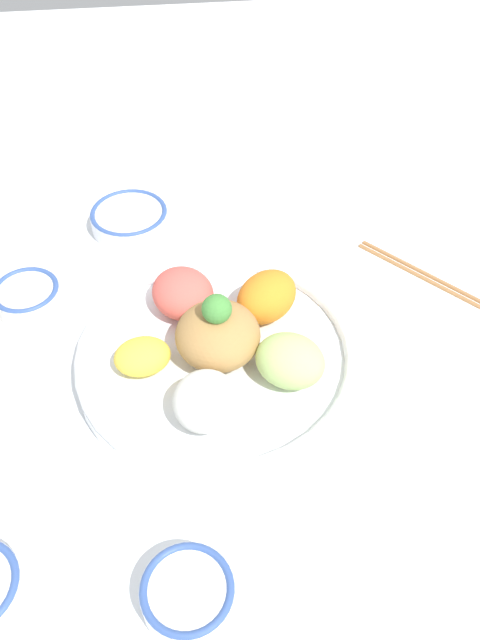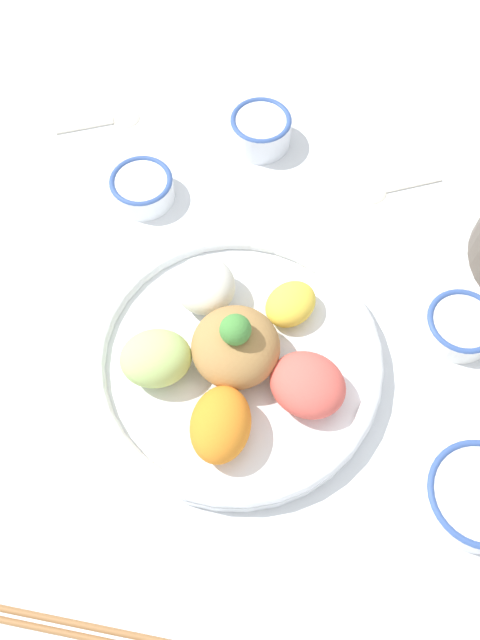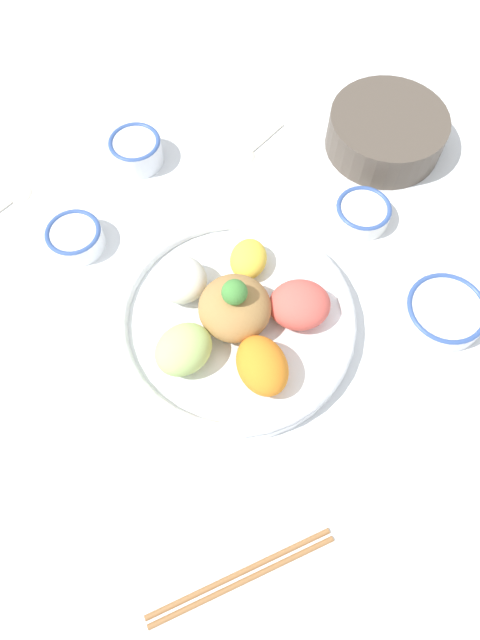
% 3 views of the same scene
% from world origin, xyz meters
% --- Properties ---
extents(ground_plane, '(2.40, 2.40, 0.00)m').
position_xyz_m(ground_plane, '(0.00, 0.00, 0.00)').
color(ground_plane, white).
extents(salad_platter, '(0.35, 0.35, 0.12)m').
position_xyz_m(salad_platter, '(0.02, 0.03, 0.03)').
color(salad_platter, white).
rests_on(salad_platter, ground_plane).
extents(sauce_bowl_red, '(0.09, 0.09, 0.04)m').
position_xyz_m(sauce_bowl_red, '(-0.03, -0.25, 0.02)').
color(sauce_bowl_red, white).
rests_on(sauce_bowl_red, ground_plane).
extents(rice_bowl_blue, '(0.09, 0.09, 0.03)m').
position_xyz_m(rice_bowl_blue, '(-0.22, 0.16, 0.02)').
color(rice_bowl_blue, white).
rests_on(rice_bowl_blue, ground_plane).
extents(sauce_bowl_dark, '(0.12, 0.12, 0.03)m').
position_xyz_m(sauce_bowl_dark, '(-0.09, 0.31, 0.02)').
color(sauce_bowl_dark, white).
rests_on(sauce_bowl_dark, ground_plane).
extents(rice_bowl_plain, '(0.09, 0.09, 0.05)m').
position_xyz_m(rice_bowl_plain, '(-0.22, -0.23, 0.03)').
color(rice_bowl_plain, white).
rests_on(rice_bowl_plain, ground_plane).
extents(chopsticks_pair_near, '(0.17, 0.19, 0.01)m').
position_xyz_m(chopsticks_pair_near, '(0.34, 0.14, 0.00)').
color(chopsticks_pair_near, '#9E6B3D').
rests_on(chopsticks_pair_near, ground_plane).
extents(serving_spoon_main, '(0.13, 0.07, 0.01)m').
position_xyz_m(serving_spoon_main, '(-0.31, -0.05, 0.00)').
color(serving_spoon_main, beige).
rests_on(serving_spoon_main, ground_plane).
extents(serving_spoon_extra, '(0.13, 0.07, 0.01)m').
position_xyz_m(serving_spoon_extra, '(-0.07, -0.40, 0.00)').
color(serving_spoon_extra, beige).
rests_on(serving_spoon_extra, ground_plane).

